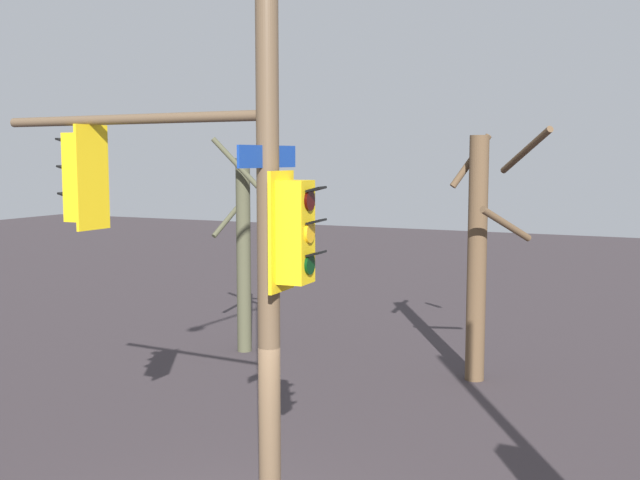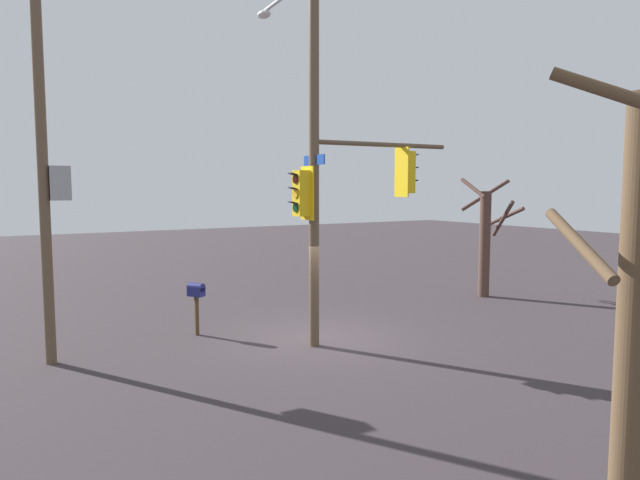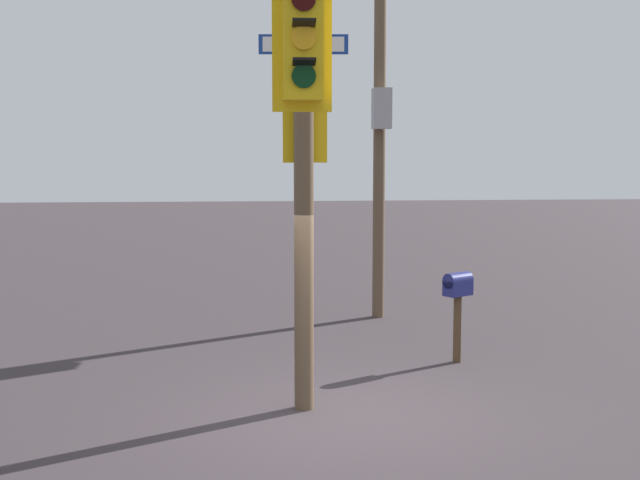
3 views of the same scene
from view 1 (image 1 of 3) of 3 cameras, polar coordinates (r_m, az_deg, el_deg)
The scene contains 3 objects.
main_signal_pole_assembly at distance 8.49m, azimuth -7.29°, elevation 7.45°, with size 4.02×4.60×9.24m.
bare_tree_behind_pole at distance 16.01m, azimuth 11.71°, elevation -0.76°, with size 2.47×2.10×5.17m.
bare_tree_corner at distance 18.12m, azimuth -5.65°, elevation -0.62°, with size 1.38×1.41×5.02m.
Camera 1 is at (6.87, 4.46, 4.60)m, focal length 43.39 mm.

